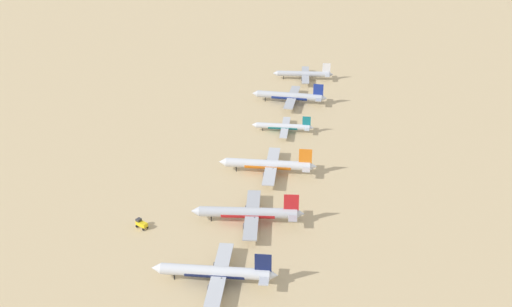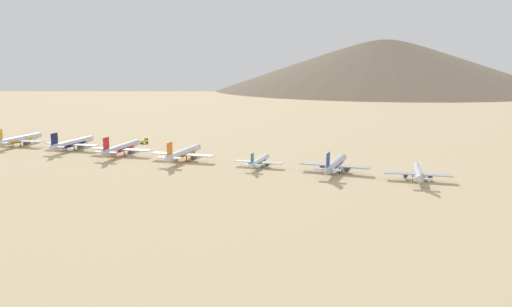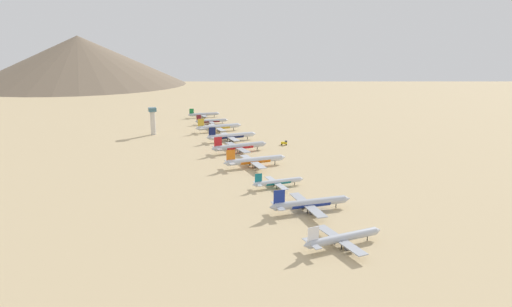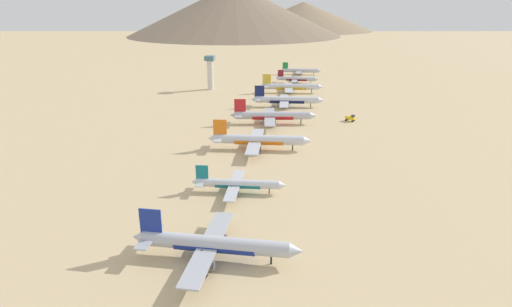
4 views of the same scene
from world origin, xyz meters
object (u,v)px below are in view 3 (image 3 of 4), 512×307
object	(u,v)px
parked_jet_5	(231,136)
parked_jet_3	(254,160)
parked_jet_8	(204,114)
parked_jet_4	(239,146)
parked_jet_0	(342,238)
parked_jet_6	(218,127)
service_truck	(284,143)
parked_jet_1	(310,203)
parked_jet_7	(211,121)
control_tower	(153,119)
parked_jet_2	(278,182)

from	to	relation	value
parked_jet_5	parked_jet_3	bearing A→B (deg)	-95.73
parked_jet_3	parked_jet_8	xyz separation A→B (m)	(15.10, 220.66, -0.88)
parked_jet_4	parked_jet_8	world-z (taller)	parked_jet_4
parked_jet_4	parked_jet_5	size ratio (longest dim) A/B	1.03
parked_jet_0	parked_jet_6	world-z (taller)	parked_jet_6
parked_jet_4	parked_jet_8	bearing A→B (deg)	86.01
parked_jet_0	service_truck	distance (m)	196.82
parked_jet_1	parked_jet_8	bearing A→B (deg)	86.91
parked_jet_0	parked_jet_6	distance (m)	267.17
parked_jet_7	control_tower	xyz separation A→B (m)	(-66.18, -35.53, 11.12)
parked_jet_0	control_tower	world-z (taller)	control_tower
parked_jet_7	parked_jet_0	bearing A→B (deg)	-93.69
parked_jet_1	control_tower	bearing A→B (deg)	102.56
parked_jet_8	service_truck	distance (m)	168.02
parked_jet_6	parked_jet_5	bearing A→B (deg)	-90.90
parked_jet_0	parked_jet_4	xyz separation A→B (m)	(9.87, 178.41, 0.75)
parked_jet_4	parked_jet_6	bearing A→B (deg)	85.72
parked_jet_5	control_tower	size ratio (longest dim) A/B	1.84
parked_jet_4	parked_jet_2	bearing A→B (deg)	-93.05
parked_jet_8	control_tower	size ratio (longest dim) A/B	1.49
parked_jet_3	parked_jet_4	distance (m)	45.15
parked_jet_2	service_truck	distance (m)	115.38
parked_jet_1	parked_jet_7	distance (m)	267.21
parked_jet_4	parked_jet_6	distance (m)	88.49
parked_jet_1	parked_jet_4	size ratio (longest dim) A/B	0.95
parked_jet_3	parked_jet_4	xyz separation A→B (m)	(2.87, 45.06, 0.06)
parked_jet_0	parked_jet_8	distance (m)	354.71
parked_jet_1	parked_jet_6	world-z (taller)	parked_jet_6
parked_jet_0	parked_jet_6	xyz separation A→B (m)	(16.48, 266.66, 0.71)
parked_jet_2	parked_jet_5	world-z (taller)	parked_jet_5
parked_jet_5	control_tower	bearing A→B (deg)	139.55
parked_jet_2	parked_jet_5	size ratio (longest dim) A/B	0.73
parked_jet_3	parked_jet_4	world-z (taller)	parked_jet_4
parked_jet_6	service_truck	bearing A→B (deg)	-63.92
parked_jet_1	service_truck	size ratio (longest dim) A/B	8.17
parked_jet_2	parked_jet_7	xyz separation A→B (m)	(15.05, 224.07, 0.20)
parked_jet_4	parked_jet_7	xyz separation A→B (m)	(10.07, 130.60, -1.17)
parked_jet_6	parked_jet_4	bearing A→B (deg)	-94.28
parked_jet_1	parked_jet_8	size ratio (longest dim) A/B	1.21
parked_jet_6	control_tower	distance (m)	63.88
parked_jet_2	parked_jet_3	distance (m)	48.48
parked_jet_3	parked_jet_7	size ratio (longest dim) A/B	1.31
parked_jet_7	control_tower	size ratio (longest dim) A/B	1.42
control_tower	parked_jet_7	bearing A→B (deg)	28.23
parked_jet_6	parked_jet_8	bearing A→B (deg)	86.32
parked_jet_0	parked_jet_5	size ratio (longest dim) A/B	0.85
parked_jet_4	parked_jet_1	bearing A→B (deg)	-91.93
parked_jet_5	parked_jet_1	bearing A→B (deg)	-93.36
parked_jet_7	parked_jet_2	bearing A→B (deg)	-93.84
control_tower	parked_jet_6	bearing A→B (deg)	-6.21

